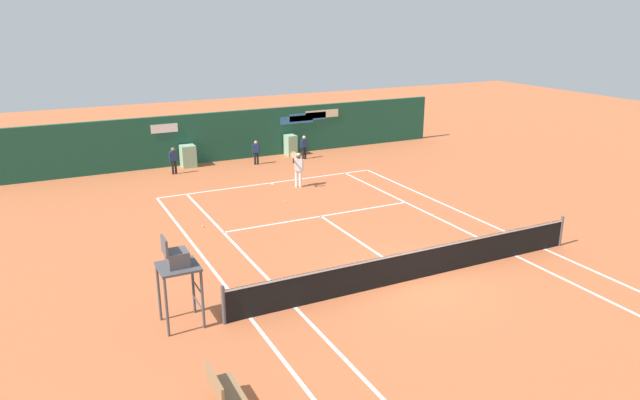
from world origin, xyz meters
TOP-DOWN VIEW (x-y plane):
  - ground_plane at (-0.00, 0.58)m, footprint 80.00×80.00m
  - tennis_net at (0.00, 0.00)m, footprint 12.10×0.10m
  - sponsor_back_wall at (0.00, 16.97)m, footprint 25.00×1.02m
  - umpire_chair at (-6.99, 0.48)m, footprint 1.00×1.00m
  - player_bench at (-7.07, -3.34)m, footprint 0.54×1.12m
  - player_on_baseline at (0.87, 10.48)m, footprint 0.80×0.64m
  - ball_kid_right_post at (3.44, 15.33)m, footprint 0.43×0.20m
  - ball_kid_centre_post at (-3.67, 15.33)m, footprint 0.45×0.20m
  - ball_kid_left_post at (0.66, 15.33)m, footprint 0.42×0.20m
  - tennis_ball_by_sideline at (4.01, 4.47)m, footprint 0.07×0.07m
  - tennis_ball_near_service_line at (-4.52, 7.27)m, footprint 0.07×0.07m
  - tennis_ball_mid_court at (-0.55, 8.69)m, footprint 0.07×0.07m

SIDE VIEW (x-z plane):
  - ground_plane at x=0.00m, z-range 0.00..0.01m
  - tennis_ball_by_sideline at x=4.01m, z-range 0.00..0.07m
  - tennis_ball_near_service_line at x=-4.52m, z-range 0.00..0.07m
  - tennis_ball_mid_court at x=-0.55m, z-range 0.00..0.07m
  - player_bench at x=-7.07m, z-range 0.07..0.95m
  - tennis_net at x=0.00m, z-range -0.02..1.05m
  - ball_kid_left_post at x=0.66m, z-range 0.10..1.37m
  - ball_kid_right_post at x=3.44m, z-range 0.10..1.39m
  - ball_kid_centre_post at x=-3.67m, z-range 0.10..1.45m
  - player_on_baseline at x=0.87m, z-range 0.05..1.86m
  - sponsor_back_wall at x=0.00m, z-range -0.04..2.59m
  - umpire_chair at x=-6.99m, z-range 0.43..2.87m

